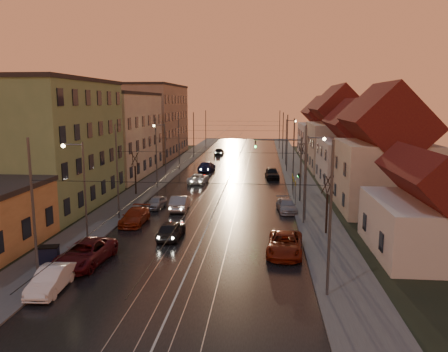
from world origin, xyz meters
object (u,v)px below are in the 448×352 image
(driving_car_2, at_px, (198,179))
(parked_left_2, at_px, (135,217))
(parked_left_0, at_px, (51,280))
(driving_car_1, at_px, (180,203))
(parked_left_3, at_px, (156,202))
(driving_car_3, at_px, (207,166))
(dumpster, at_px, (49,255))
(parked_left_1, at_px, (85,253))
(driving_car_4, at_px, (219,151))
(driving_car_0, at_px, (171,229))
(street_lamp_0, at_px, (81,182))
(street_lamp_1, at_px, (310,170))
(street_lamp_3, at_px, (288,138))
(traffic_light_mast, at_px, (292,161))
(parked_right_0, at_px, (285,244))
(parked_right_1, at_px, (287,206))
(parked_right_2, at_px, (272,173))

(driving_car_2, xyz_separation_m, parked_left_2, (-2.85, -20.28, 0.02))
(parked_left_0, bearing_deg, driving_car_1, 76.05)
(parked_left_3, bearing_deg, driving_car_3, 91.33)
(dumpster, bearing_deg, parked_left_1, -5.32)
(driving_car_4, distance_m, parked_left_1, 62.82)
(driving_car_0, distance_m, driving_car_2, 24.13)
(street_lamp_0, bearing_deg, street_lamp_1, 23.72)
(driving_car_0, xyz_separation_m, driving_car_4, (-1.75, 56.50, -0.01))
(street_lamp_3, distance_m, driving_car_1, 35.39)
(traffic_light_mast, relative_size, parked_left_2, 1.50)
(parked_left_3, xyz_separation_m, parked_right_0, (12.74, -12.80, 0.13))
(traffic_light_mast, bearing_deg, dumpster, -130.44)
(dumpster, bearing_deg, driving_car_3, 69.63)
(parked_left_0, height_order, parked_left_3, parked_left_0)
(driving_car_0, height_order, driving_car_2, driving_car_0)
(street_lamp_3, xyz_separation_m, parked_right_0, (-2.57, -45.02, -4.13))
(street_lamp_3, distance_m, parked_right_1, 32.77)
(driving_car_4, distance_m, dumpster, 63.30)
(driving_car_2, distance_m, parked_left_0, 34.87)
(street_lamp_3, bearing_deg, traffic_light_mast, -92.27)
(driving_car_1, distance_m, parked_right_1, 10.88)
(driving_car_2, height_order, parked_right_0, parked_right_0)
(street_lamp_0, distance_m, street_lamp_3, 47.62)
(driving_car_3, height_order, parked_left_1, parked_left_1)
(street_lamp_0, height_order, driving_car_4, street_lamp_0)
(parked_right_2, bearing_deg, parked_left_0, -113.63)
(street_lamp_1, bearing_deg, parked_right_0, -105.90)
(parked_left_3, bearing_deg, parked_left_1, -87.39)
(driving_car_3, xyz_separation_m, parked_left_3, (-2.09, -24.97, -0.15))
(parked_right_2, bearing_deg, parked_left_1, -115.38)
(parked_left_1, relative_size, parked_right_0, 1.05)
(dumpster, bearing_deg, parked_right_1, 30.95)
(traffic_light_mast, height_order, driving_car_0, traffic_light_mast)
(parked_right_2, relative_size, dumpster, 3.88)
(street_lamp_0, bearing_deg, parked_left_3, 76.15)
(parked_left_0, xyz_separation_m, dumpster, (-2.13, 4.01, -0.00))
(parked_right_0, bearing_deg, street_lamp_0, -178.98)
(street_lamp_0, height_order, parked_left_1, street_lamp_0)
(traffic_light_mast, bearing_deg, parked_right_1, -98.90)
(parked_left_1, xyz_separation_m, parked_left_2, (0.47, 10.08, -0.10))
(driving_car_3, relative_size, parked_left_0, 1.25)
(parked_left_0, xyz_separation_m, parked_left_3, (1.26, 20.43, -0.08))
(driving_car_3, bearing_deg, parked_left_1, 90.66)
(parked_left_2, bearing_deg, driving_car_0, -41.65)
(traffic_light_mast, bearing_deg, driving_car_3, 120.26)
(driving_car_0, relative_size, parked_left_2, 0.89)
(driving_car_2, xyz_separation_m, parked_left_0, (-3.60, -34.69, 0.03))
(driving_car_0, distance_m, parked_left_3, 10.50)
(driving_car_1, distance_m, dumpster, 16.96)
(parked_right_1, bearing_deg, traffic_light_mast, 74.68)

